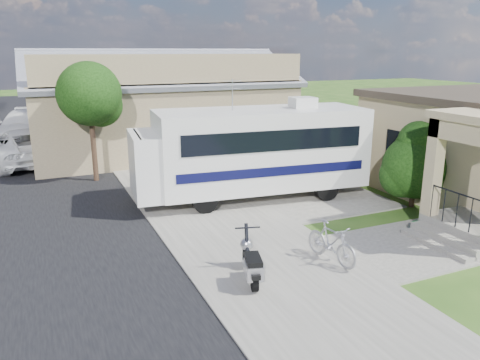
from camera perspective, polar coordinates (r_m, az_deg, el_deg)
name	(u,v)px	position (r m, az deg, el deg)	size (l,w,h in m)	color
ground	(297,251)	(12.14, 7.02, -8.56)	(120.00, 120.00, 0.00)	#204312
sidewalk_slab	(160,167)	(20.64, -9.73, 1.52)	(4.00, 80.00, 0.06)	#615E57
driveway_slab	(269,195)	(16.50, 3.55, -1.83)	(7.00, 6.00, 0.05)	#615E57
walk_slab	(417,245)	(13.15, 20.73, -7.45)	(4.00, 3.00, 0.05)	#615E57
warehouse	(158,111)	(24.32, -9.99, 8.30)	(12.50, 8.40, 5.04)	#7B664C
street_tree_a	(92,97)	(18.72, -17.58, 9.62)	(2.44, 2.40, 4.58)	black
street_tree_b	(70,79)	(28.64, -20.03, 11.48)	(2.44, 2.40, 4.73)	black
street_tree_c	(60,77)	(37.63, -21.07, 11.68)	(2.44, 2.40, 4.42)	black
motorhome	(253,149)	(15.78, 1.54, 3.75)	(8.02, 3.22, 4.01)	silver
shrub	(416,163)	(16.06, 20.61, 1.93)	(2.29, 2.19, 2.81)	black
scooter	(251,263)	(10.29, 1.36, -10.09)	(0.77, 1.60, 1.07)	black
bicycle	(331,245)	(11.38, 11.06, -7.76)	(0.46, 1.61, 0.97)	#A1A0A7
pickup_truck	(26,146)	(23.19, -24.67, 3.79)	(2.65, 5.74, 1.59)	white
van	(24,126)	(29.51, -24.85, 6.05)	(2.31, 5.69, 1.65)	white
garden_hose	(419,228)	(14.18, 21.00, -5.47)	(0.45, 0.45, 0.20)	#14672B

